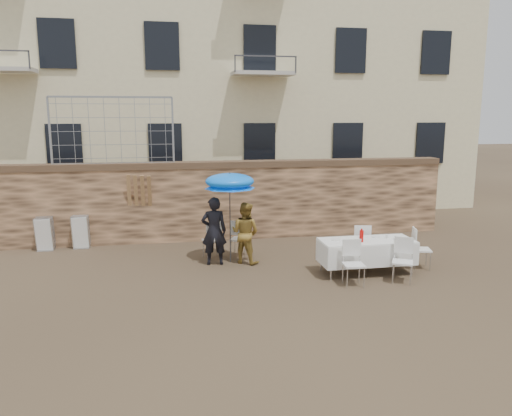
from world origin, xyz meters
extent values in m
plane|color=brown|center=(0.00, 0.00, 0.00)|extent=(80.00, 80.00, 0.00)
cube|color=#856042|center=(0.00, 5.00, 1.10)|extent=(13.00, 0.50, 2.20)
cube|color=beige|center=(0.00, 12.00, 7.50)|extent=(20.00, 8.00, 15.00)
imported|color=black|center=(-0.56, 2.50, 0.82)|extent=(0.62, 0.43, 1.64)
imported|color=gold|center=(0.19, 2.50, 0.74)|extent=(0.92, 0.89, 1.49)
cylinder|color=#3F3F44|center=(-0.16, 2.60, 0.91)|extent=(0.03, 0.03, 1.82)
cone|color=#0B72FF|center=(-0.16, 2.60, 1.93)|extent=(1.22, 1.22, 0.22)
cube|color=white|center=(2.76, 1.20, 0.75)|extent=(2.10, 0.85, 0.05)
cylinder|color=silver|center=(1.81, 0.86, 0.37)|extent=(0.04, 0.04, 0.74)
cylinder|color=silver|center=(3.71, 0.86, 0.37)|extent=(0.04, 0.04, 0.74)
cylinder|color=silver|center=(1.81, 1.55, 0.37)|extent=(0.04, 0.04, 0.74)
cylinder|color=silver|center=(3.71, 1.55, 0.37)|extent=(0.04, 0.04, 0.74)
cylinder|color=red|center=(2.56, 1.05, 0.91)|extent=(0.09, 0.09, 0.26)
camera|label=1|loc=(-1.70, -9.02, 3.56)|focal=35.00mm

